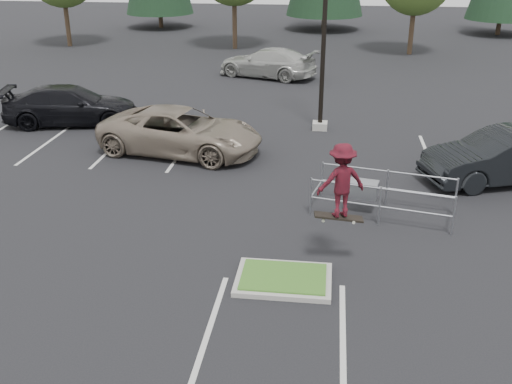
# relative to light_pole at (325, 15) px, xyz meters

# --- Properties ---
(ground) EXTENTS (120.00, 120.00, 0.00)m
(ground) POSITION_rel_light_pole_xyz_m (-0.50, -12.00, -4.56)
(ground) COLOR black
(ground) RESTS_ON ground
(grass_median) EXTENTS (2.20, 1.60, 0.16)m
(grass_median) POSITION_rel_light_pole_xyz_m (-0.50, -12.00, -4.48)
(grass_median) COLOR #A09F95
(grass_median) RESTS_ON ground
(stall_lines) EXTENTS (22.62, 17.60, 0.01)m
(stall_lines) POSITION_rel_light_pole_xyz_m (-1.85, -5.98, -4.56)
(stall_lines) COLOR #BCBCB7
(stall_lines) RESTS_ON ground
(light_pole) EXTENTS (0.70, 0.60, 10.12)m
(light_pole) POSITION_rel_light_pole_xyz_m (0.00, 0.00, 0.00)
(light_pole) COLOR #A09F95
(light_pole) RESTS_ON ground
(cart_corral) EXTENTS (4.14, 2.21, 1.12)m
(cart_corral) POSITION_rel_light_pole_xyz_m (1.56, -7.90, -3.86)
(cart_corral) COLOR #999BA1
(cart_corral) RESTS_ON ground
(skateboarder) EXTENTS (1.31, 1.04, 1.92)m
(skateboarder) POSITION_rel_light_pole_xyz_m (0.70, -11.00, -2.38)
(skateboarder) COLOR black
(skateboarder) RESTS_ON ground
(car_l_tan) EXTENTS (6.34, 3.83, 1.65)m
(car_l_tan) POSITION_rel_light_pole_xyz_m (-5.00, -3.52, -3.74)
(car_l_tan) COLOR gray
(car_l_tan) RESTS_ON ground
(car_l_black) EXTENTS (5.87, 3.34, 1.60)m
(car_l_black) POSITION_rel_light_pole_xyz_m (-10.50, -0.50, -3.76)
(car_l_black) COLOR black
(car_l_black) RESTS_ON ground
(car_r_charc) EXTENTS (5.50, 3.43, 1.71)m
(car_r_charc) POSITION_rel_light_pole_xyz_m (6.00, -5.00, -3.70)
(car_r_charc) COLOR black
(car_r_charc) RESTS_ON ground
(car_far_silver) EXTENTS (5.98, 3.98, 1.61)m
(car_far_silver) POSITION_rel_light_pole_xyz_m (-3.14, 9.55, -3.75)
(car_far_silver) COLOR #B4B5AF
(car_far_silver) RESTS_ON ground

